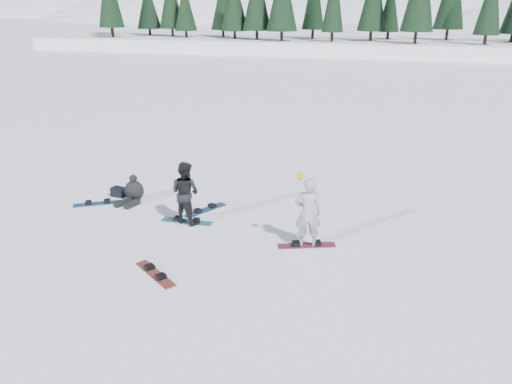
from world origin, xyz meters
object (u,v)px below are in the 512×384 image
snowboarder_man (185,193)px  seated_rider (133,191)px  gear_bag (119,192)px  snowboard_loose_b (155,274)px  snowboarder_woman (308,212)px  snowboard_loose_c (98,204)px  snowboard_loose_a (205,210)px

snowboarder_man → seated_rider: bearing=-9.4°
gear_bag → snowboard_loose_b: bearing=-51.1°
snowboarder_woman → snowboard_loose_b: (-3.13, -2.40, -0.94)m
seated_rider → snowboard_loose_b: (2.73, -4.00, -0.32)m
snowboard_loose_c → gear_bag: bearing=41.0°
gear_bag → snowboard_loose_c: size_ratio=0.30×
snowboarder_woman → snowboard_loose_a: (-3.40, 1.50, -0.94)m
seated_rider → snowboard_loose_b: 4.86m
seated_rider → snowboard_loose_c: 1.16m
seated_rider → snowboard_loose_a: size_ratio=0.76×
snowboard_loose_c → snowboarder_woman: bearing=-38.9°
seated_rider → gear_bag: bearing=-177.2°
snowboard_loose_b → snowboarder_man: bearing=135.0°
snowboarder_woman → gear_bag: size_ratio=4.52×
snowboard_loose_c → snowboard_loose_b: bearing=-73.1°
snowboarder_man → snowboard_loose_c: 3.39m
snowboarder_man → gear_bag: (-2.96, 1.30, -0.76)m
snowboarder_man → snowboarder_woman: bearing=-173.5°
snowboarder_man → snowboard_loose_b: bearing=114.5°
snowboard_loose_b → snowboard_loose_c: 5.07m
gear_bag → snowboard_loose_b: 5.47m
snowboard_loose_c → seated_rider: bearing=-1.1°
snowboarder_woman → snowboard_loose_c: bearing=-25.2°
gear_bag → seated_rider: bearing=-20.1°
snowboarder_man → snowboard_loose_c: size_ratio=1.21×
gear_bag → snowboard_loose_b: size_ratio=0.30×
gear_bag → snowboarder_woman: bearing=-15.8°
snowboard_loose_b → snowboard_loose_a: size_ratio=1.00×
gear_bag → snowboarder_man: bearing=-23.7°
snowboarder_woman → seated_rider: (-5.86, 1.60, -0.61)m
gear_bag → snowboard_loose_a: gear_bag is taller
snowboard_loose_a → snowboarder_man: bearing=-163.2°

